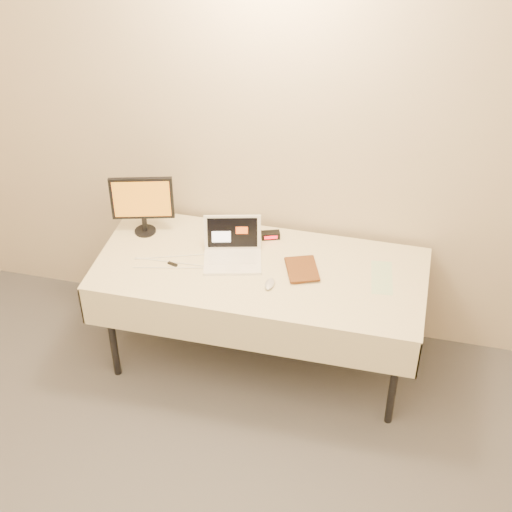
% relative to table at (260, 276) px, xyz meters
% --- Properties ---
extents(back_wall, '(4.00, 0.10, 2.70)m').
position_rel_table_xyz_m(back_wall, '(0.00, 0.45, 0.67)').
color(back_wall, beige).
rests_on(back_wall, ground).
extents(table, '(1.86, 0.81, 0.74)m').
position_rel_table_xyz_m(table, '(0.00, 0.00, 0.00)').
color(table, black).
rests_on(table, ground).
extents(laptop, '(0.38, 0.34, 0.23)m').
position_rel_table_xyz_m(laptop, '(-0.18, 0.06, 0.12)').
color(laptop, white).
rests_on(laptop, table).
extents(monitor, '(0.36, 0.16, 0.38)m').
position_rel_table_xyz_m(monitor, '(-0.75, 0.18, 0.28)').
color(monitor, black).
rests_on(monitor, table).
extents(book, '(0.17, 0.08, 0.23)m').
position_rel_table_xyz_m(book, '(0.15, -0.00, 0.18)').
color(book, '#924D1A').
rests_on(book, table).
extents(alarm_clock, '(0.12, 0.08, 0.05)m').
position_rel_table_xyz_m(alarm_clock, '(-0.00, 0.29, 0.08)').
color(alarm_clock, black).
rests_on(alarm_clock, table).
extents(clicker, '(0.05, 0.10, 0.02)m').
position_rel_table_xyz_m(clicker, '(0.08, -0.14, 0.07)').
color(clicker, silver).
rests_on(clicker, table).
extents(paper_form, '(0.15, 0.31, 0.00)m').
position_rel_table_xyz_m(paper_form, '(0.68, 0.07, 0.06)').
color(paper_form, '#B9DDB0').
rests_on(paper_form, table).
extents(usb_dongle, '(0.06, 0.04, 0.01)m').
position_rel_table_xyz_m(usb_dongle, '(-0.49, -0.09, 0.07)').
color(usb_dongle, black).
rests_on(usb_dongle, table).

